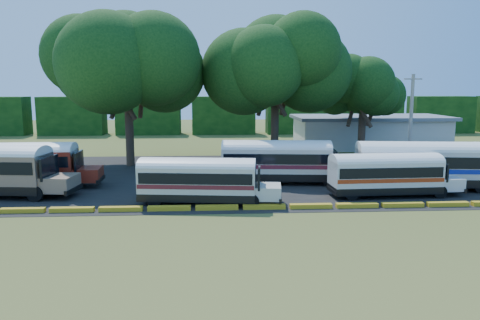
{
  "coord_description": "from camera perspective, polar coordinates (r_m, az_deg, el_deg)",
  "views": [
    {
      "loc": [
        -1.68,
        -27.72,
        7.81
      ],
      "look_at": [
        0.25,
        6.0,
        2.39
      ],
      "focal_mm": 35.0,
      "sensor_mm": 36.0,
      "label": 1
    }
  ],
  "objects": [
    {
      "name": "ground",
      "position": [
        28.85,
        0.19,
        -6.58
      ],
      "size": [
        160.0,
        160.0,
        0.0
      ],
      "primitive_type": "plane",
      "color": "#41531B",
      "rests_on": "ground"
    },
    {
      "name": "asphalt_strip",
      "position": [
        40.57,
        0.58,
        -1.96
      ],
      "size": [
        64.0,
        24.0,
        0.02
      ],
      "primitive_type": "cube",
      "color": "black",
      "rests_on": "ground"
    },
    {
      "name": "curb",
      "position": [
        29.77,
        0.08,
        -5.78
      ],
      "size": [
        53.7,
        0.45,
        0.3
      ],
      "color": "gold",
      "rests_on": "ground"
    },
    {
      "name": "terminal_building",
      "position": [
        61.26,
        15.51,
        3.38
      ],
      "size": [
        19.0,
        9.0,
        4.0
      ],
      "color": "beige",
      "rests_on": "ground"
    },
    {
      "name": "treeline_backdrop",
      "position": [
        75.89,
        -2.01,
        5.48
      ],
      "size": [
        130.0,
        4.0,
        6.0
      ],
      "color": "black",
      "rests_on": "ground"
    },
    {
      "name": "bus_red",
      "position": [
        39.29,
        -25.27,
        -0.24
      ],
      "size": [
        10.77,
        3.04,
        3.51
      ],
      "rotation": [
        0.0,
        0.0,
        0.04
      ],
      "color": "black",
      "rests_on": "ground"
    },
    {
      "name": "bus_cream_west",
      "position": [
        30.96,
        -4.81,
        -2.21
      ],
      "size": [
        9.58,
        3.4,
        3.08
      ],
      "rotation": [
        0.0,
        0.0,
        -0.12
      ],
      "color": "black",
      "rests_on": "ground"
    },
    {
      "name": "bus_cream_east",
      "position": [
        37.44,
        4.78,
        0.11
      ],
      "size": [
        10.77,
        3.6,
        3.47
      ],
      "rotation": [
        0.0,
        0.0,
        -0.1
      ],
      "color": "black",
      "rests_on": "ground"
    },
    {
      "name": "bus_white_red",
      "position": [
        34.49,
        17.57,
        -1.44
      ],
      "size": [
        9.45,
        2.71,
        3.08
      ],
      "rotation": [
        0.0,
        0.0,
        0.04
      ],
      "color": "black",
      "rests_on": "ground"
    },
    {
      "name": "bus_white_blue",
      "position": [
        37.69,
        21.22,
        -0.29
      ],
      "size": [
        11.28,
        4.03,
        3.63
      ],
      "rotation": [
        0.0,
        0.0,
        -0.12
      ],
      "color": "black",
      "rests_on": "ground"
    },
    {
      "name": "tree_west",
      "position": [
        46.66,
        -13.64,
        11.87
      ],
      "size": [
        12.13,
        12.13,
        14.73
      ],
      "color": "#312418",
      "rests_on": "ground"
    },
    {
      "name": "tree_center",
      "position": [
        48.27,
        4.36,
        12.32
      ],
      "size": [
        11.43,
        11.43,
        14.75
      ],
      "color": "#312418",
      "rests_on": "ground"
    },
    {
      "name": "tree_east",
      "position": [
        53.44,
        14.82,
        8.45
      ],
      "size": [
        7.78,
        7.78,
        10.38
      ],
      "color": "#312418",
      "rests_on": "ground"
    },
    {
      "name": "utility_pole",
      "position": [
        44.23,
        20.09,
        4.28
      ],
      "size": [
        1.6,
        0.3,
        8.77
      ],
      "color": "gray",
      "rests_on": "ground"
    }
  ]
}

